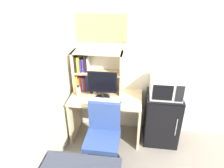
{
  "coord_description": "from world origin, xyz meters",
  "views": [
    {
      "loc": [
        -0.55,
        -2.98,
        2.44
      ],
      "look_at": [
        -0.9,
        -0.33,
        1.02
      ],
      "focal_mm": 33.24,
      "sensor_mm": 36.0,
      "label": 1
    }
  ],
  "objects_px": {
    "keyboard": "(104,100)",
    "mini_fridge": "(162,118)",
    "desk_chair": "(103,140)",
    "wall_corkboard": "(102,28)",
    "computer_mouse": "(123,102)",
    "hutch_bookshelf": "(91,73)",
    "microwave": "(166,86)",
    "monitor": "(102,85)",
    "water_bottle": "(78,91)"
  },
  "relations": [
    {
      "from": "monitor",
      "to": "computer_mouse",
      "type": "relative_size",
      "value": 4.17
    },
    {
      "from": "computer_mouse",
      "to": "microwave",
      "type": "relative_size",
      "value": 0.23
    },
    {
      "from": "keyboard",
      "to": "microwave",
      "type": "bearing_deg",
      "value": 9.67
    },
    {
      "from": "hutch_bookshelf",
      "to": "computer_mouse",
      "type": "xyz_separation_m",
      "value": [
        0.54,
        -0.31,
        -0.28
      ]
    },
    {
      "from": "keyboard",
      "to": "water_bottle",
      "type": "distance_m",
      "value": 0.42
    },
    {
      "from": "water_bottle",
      "to": "desk_chair",
      "type": "distance_m",
      "value": 0.82
    },
    {
      "from": "keyboard",
      "to": "mini_fridge",
      "type": "height_order",
      "value": "mini_fridge"
    },
    {
      "from": "hutch_bookshelf",
      "to": "wall_corkboard",
      "type": "height_order",
      "value": "wall_corkboard"
    },
    {
      "from": "keyboard",
      "to": "microwave",
      "type": "height_order",
      "value": "microwave"
    },
    {
      "from": "monitor",
      "to": "desk_chair",
      "type": "xyz_separation_m",
      "value": [
        0.08,
        -0.5,
        -0.61
      ]
    },
    {
      "from": "computer_mouse",
      "to": "water_bottle",
      "type": "height_order",
      "value": "water_bottle"
    },
    {
      "from": "water_bottle",
      "to": "desk_chair",
      "type": "bearing_deg",
      "value": -47.71
    },
    {
      "from": "hutch_bookshelf",
      "to": "desk_chair",
      "type": "xyz_separation_m",
      "value": [
        0.31,
        -0.72,
        -0.68
      ]
    },
    {
      "from": "desk_chair",
      "to": "wall_corkboard",
      "type": "relative_size",
      "value": 1.22
    },
    {
      "from": "microwave",
      "to": "wall_corkboard",
      "type": "xyz_separation_m",
      "value": [
        -0.98,
        0.25,
        0.76
      ]
    },
    {
      "from": "keyboard",
      "to": "microwave",
      "type": "relative_size",
      "value": 0.96
    },
    {
      "from": "desk_chair",
      "to": "hutch_bookshelf",
      "type": "bearing_deg",
      "value": 112.96
    },
    {
      "from": "hutch_bookshelf",
      "to": "keyboard",
      "type": "bearing_deg",
      "value": -50.17
    },
    {
      "from": "mini_fridge",
      "to": "microwave",
      "type": "bearing_deg",
      "value": 90.01
    },
    {
      "from": "hutch_bookshelf",
      "to": "water_bottle",
      "type": "relative_size",
      "value": 4.14
    },
    {
      "from": "mini_fridge",
      "to": "desk_chair",
      "type": "relative_size",
      "value": 0.93
    },
    {
      "from": "microwave",
      "to": "computer_mouse",
      "type": "bearing_deg",
      "value": -165.42
    },
    {
      "from": "mini_fridge",
      "to": "wall_corkboard",
      "type": "xyz_separation_m",
      "value": [
        -0.98,
        0.26,
        1.33
      ]
    },
    {
      "from": "mini_fridge",
      "to": "monitor",
      "type": "bearing_deg",
      "value": -175.53
    },
    {
      "from": "monitor",
      "to": "keyboard",
      "type": "relative_size",
      "value": 1.0
    },
    {
      "from": "hutch_bookshelf",
      "to": "computer_mouse",
      "type": "bearing_deg",
      "value": -29.47
    },
    {
      "from": "hutch_bookshelf",
      "to": "monitor",
      "type": "xyz_separation_m",
      "value": [
        0.22,
        -0.23,
        -0.07
      ]
    },
    {
      "from": "computer_mouse",
      "to": "mini_fridge",
      "type": "height_order",
      "value": "mini_fridge"
    },
    {
      "from": "water_bottle",
      "to": "keyboard",
      "type": "bearing_deg",
      "value": -12.05
    },
    {
      "from": "monitor",
      "to": "keyboard",
      "type": "xyz_separation_m",
      "value": [
        0.03,
        -0.08,
        -0.22
      ]
    },
    {
      "from": "water_bottle",
      "to": "microwave",
      "type": "height_order",
      "value": "microwave"
    },
    {
      "from": "hutch_bookshelf",
      "to": "keyboard",
      "type": "distance_m",
      "value": 0.49
    },
    {
      "from": "hutch_bookshelf",
      "to": "wall_corkboard",
      "type": "relative_size",
      "value": 1.02
    },
    {
      "from": "water_bottle",
      "to": "hutch_bookshelf",
      "type": "bearing_deg",
      "value": 54.44
    },
    {
      "from": "keyboard",
      "to": "desk_chair",
      "type": "relative_size",
      "value": 0.48
    },
    {
      "from": "water_bottle",
      "to": "wall_corkboard",
      "type": "xyz_separation_m",
      "value": [
        0.32,
        0.32,
        0.9
      ]
    },
    {
      "from": "microwave",
      "to": "wall_corkboard",
      "type": "distance_m",
      "value": 1.26
    },
    {
      "from": "monitor",
      "to": "mini_fridge",
      "type": "distance_m",
      "value": 1.09
    },
    {
      "from": "monitor",
      "to": "computer_mouse",
      "type": "bearing_deg",
      "value": -14.22
    },
    {
      "from": "desk_chair",
      "to": "wall_corkboard",
      "type": "xyz_separation_m",
      "value": [
        -0.14,
        0.82,
        1.36
      ]
    },
    {
      "from": "hutch_bookshelf",
      "to": "wall_corkboard",
      "type": "xyz_separation_m",
      "value": [
        0.17,
        0.1,
        0.68
      ]
    },
    {
      "from": "monitor",
      "to": "water_bottle",
      "type": "relative_size",
      "value": 2.39
    },
    {
      "from": "computer_mouse",
      "to": "wall_corkboard",
      "type": "height_order",
      "value": "wall_corkboard"
    },
    {
      "from": "hutch_bookshelf",
      "to": "keyboard",
      "type": "relative_size",
      "value": 1.73
    },
    {
      "from": "water_bottle",
      "to": "mini_fridge",
      "type": "relative_size",
      "value": 0.22
    },
    {
      "from": "keyboard",
      "to": "computer_mouse",
      "type": "distance_m",
      "value": 0.29
    },
    {
      "from": "keyboard",
      "to": "mini_fridge",
      "type": "distance_m",
      "value": 0.97
    },
    {
      "from": "keyboard",
      "to": "mini_fridge",
      "type": "xyz_separation_m",
      "value": [
        0.89,
        0.15,
        -0.35
      ]
    },
    {
      "from": "keyboard",
      "to": "wall_corkboard",
      "type": "height_order",
      "value": "wall_corkboard"
    },
    {
      "from": "wall_corkboard",
      "to": "microwave",
      "type": "bearing_deg",
      "value": -14.46
    }
  ]
}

